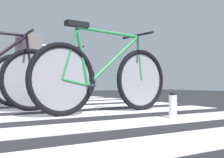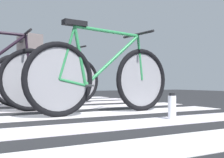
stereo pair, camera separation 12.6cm
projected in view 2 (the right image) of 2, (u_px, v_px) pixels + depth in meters
The scene contains 4 objects.
bicycle_1_of_4 at pixel (104, 77), 2.91m from camera, with size 1.73×0.52×0.93m.
bicycle_3_of_4 at pixel (50, 79), 4.09m from camera, with size 1.71×0.56×0.93m.
cyclist_3_of_4 at pixel (30, 60), 3.90m from camera, with size 0.38×0.45×0.99m.
water_bottle at pixel (172, 107), 2.46m from camera, with size 0.07×0.07×0.23m.
Camera 2 is at (-0.19, -3.49, 0.34)m, focal length 44.65 mm.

